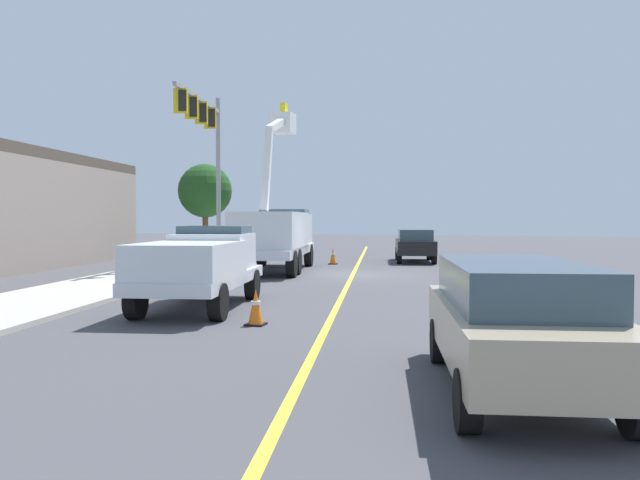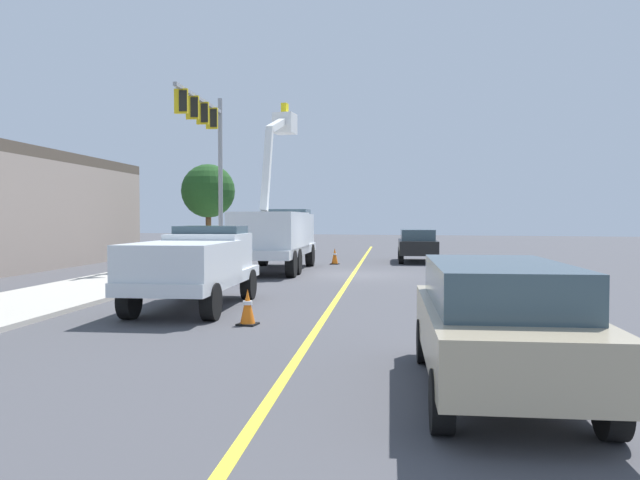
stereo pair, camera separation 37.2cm
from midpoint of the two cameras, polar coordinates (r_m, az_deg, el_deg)
ground at (r=25.24m, az=3.43°, el=-3.17°), size 120.00×120.00×0.00m
sidewalk_far_side at (r=26.85m, az=-13.79°, el=-2.79°), size 59.75×13.65×0.12m
lane_centre_stripe at (r=25.24m, az=3.43°, el=-3.16°), size 49.31×8.57×0.01m
utility_bucket_truck at (r=27.06m, az=-3.60°, el=0.62°), size 8.50×3.84×7.41m
service_pickup_truck at (r=16.02m, az=-10.69°, el=-2.16°), size 5.87×3.01×2.06m
passing_minivan at (r=32.97m, az=9.16°, el=-0.29°), size 5.05×2.68×1.69m
trailing_sedan at (r=8.58m, az=17.11°, el=-6.80°), size 5.05×2.68×1.69m
traffic_cone_leading at (r=13.43m, az=-5.82°, el=-6.12°), size 0.40×0.40×0.77m
traffic_cone_mid_front at (r=30.86m, az=1.70°, el=-1.48°), size 0.40×0.40×0.81m
traffic_signal_mast at (r=29.78m, az=-9.82°, el=9.16°), size 6.62×1.38×8.22m
street_tree_right at (r=36.47m, az=-9.85°, el=4.39°), size 3.06×3.06×5.37m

